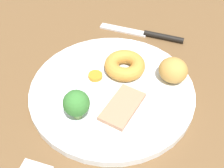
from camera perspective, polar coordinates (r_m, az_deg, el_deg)
The scene contains 8 objects.
dining_table at distance 53.97cm, azimuth 3.70°, elevation -1.88°, with size 120.00×84.00×3.60cm, color brown.
dinner_plate at distance 50.95cm, azimuth 0.00°, elevation -1.33°, with size 28.60×28.60×1.40cm, color white.
meat_slice_main at distance 47.17cm, azimuth 2.34°, elevation -4.48°, with size 8.34×4.46×0.80cm, color tan.
yorkshire_pudding at distance 52.74cm, azimuth 2.51°, elevation 3.67°, with size 7.41×7.41×2.55cm, color #C68938.
roast_potato_left at distance 51.55cm, azimuth 11.89°, elevation 2.67°, with size 4.79×5.15×4.34cm, color #BC8C42.
carrot_coin_front at distance 52.11cm, azimuth -3.28°, elevation 1.59°, with size 2.53×2.53×0.70cm, color orange.
broccoli_floret at distance 44.35cm, azimuth -6.99°, elevation -3.83°, with size 4.16×4.16×5.28cm.
knife at distance 64.17cm, azimuth 7.15°, elevation 9.65°, with size 2.40×18.55×1.20cm.
Camera 1 is at (-35.58, -6.86, 41.80)cm, focal length 46.67 mm.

